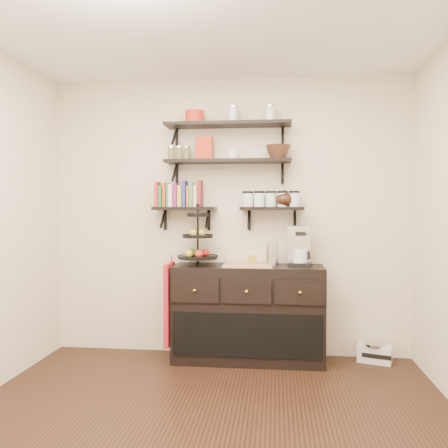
# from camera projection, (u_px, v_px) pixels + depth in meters

# --- Properties ---
(floor) EXTENTS (3.50, 3.50, 0.00)m
(floor) POSITION_uv_depth(u_px,v_px,m) (202.00, 437.00, 2.98)
(floor) COLOR black
(floor) RESTS_ON ground
(ceiling) EXTENTS (3.50, 3.50, 0.02)m
(ceiling) POSITION_uv_depth(u_px,v_px,m) (201.00, 1.00, 2.88)
(ceiling) COLOR white
(ceiling) RESTS_ON back_wall
(back_wall) EXTENTS (3.50, 0.02, 2.70)m
(back_wall) POSITION_uv_depth(u_px,v_px,m) (229.00, 217.00, 4.67)
(back_wall) COLOR beige
(back_wall) RESTS_ON ground
(shelf_top) EXTENTS (1.20, 0.27, 0.23)m
(shelf_top) POSITION_uv_depth(u_px,v_px,m) (228.00, 125.00, 4.51)
(shelf_top) COLOR black
(shelf_top) RESTS_ON back_wall
(shelf_mid) EXTENTS (1.20, 0.27, 0.23)m
(shelf_mid) POSITION_uv_depth(u_px,v_px,m) (228.00, 162.00, 4.52)
(shelf_mid) COLOR black
(shelf_mid) RESTS_ON back_wall
(shelf_low_left) EXTENTS (0.60, 0.25, 0.23)m
(shelf_low_left) POSITION_uv_depth(u_px,v_px,m) (185.00, 209.00, 4.59)
(shelf_low_left) COLOR black
(shelf_low_left) RESTS_ON back_wall
(shelf_low_right) EXTENTS (0.60, 0.25, 0.23)m
(shelf_low_right) POSITION_uv_depth(u_px,v_px,m) (272.00, 209.00, 4.50)
(shelf_low_right) COLOR black
(shelf_low_right) RESTS_ON back_wall
(cookbooks) EXTENTS (0.43, 0.15, 0.26)m
(cookbooks) POSITION_uv_depth(u_px,v_px,m) (180.00, 195.00, 4.59)
(cookbooks) COLOR red
(cookbooks) RESTS_ON shelf_low_left
(glass_canisters) EXTENTS (0.54, 0.10, 0.13)m
(glass_canisters) POSITION_uv_depth(u_px,v_px,m) (271.00, 200.00, 4.50)
(glass_canisters) COLOR silver
(glass_canisters) RESTS_ON shelf_low_right
(sideboard) EXTENTS (1.40, 0.50, 0.92)m
(sideboard) POSITION_uv_depth(u_px,v_px,m) (248.00, 313.00, 4.44)
(sideboard) COLOR black
(sideboard) RESTS_ON floor
(fruit_stand) EXTENTS (0.38, 0.38, 0.55)m
(fruit_stand) POSITION_uv_depth(u_px,v_px,m) (198.00, 245.00, 4.48)
(fruit_stand) COLOR black
(fruit_stand) RESTS_ON sideboard
(candle) EXTENTS (0.08, 0.08, 0.08)m
(candle) POSITION_uv_depth(u_px,v_px,m) (252.00, 260.00, 4.42)
(candle) COLOR olive
(candle) RESTS_ON sideboard
(coffee_maker) EXTENTS (0.23, 0.23, 0.38)m
(coffee_maker) POSITION_uv_depth(u_px,v_px,m) (300.00, 247.00, 4.40)
(coffee_maker) COLOR black
(coffee_maker) RESTS_ON sideboard
(thermal_carafe) EXTENTS (0.11, 0.11, 0.22)m
(thermal_carafe) POSITION_uv_depth(u_px,v_px,m) (272.00, 254.00, 4.38)
(thermal_carafe) COLOR silver
(thermal_carafe) RESTS_ON sideboard
(apron) EXTENTS (0.04, 0.33, 0.76)m
(apron) POSITION_uv_depth(u_px,v_px,m) (170.00, 304.00, 4.42)
(apron) COLOR #AB1712
(apron) RESTS_ON sideboard
(radio) EXTENTS (0.33, 0.26, 0.18)m
(radio) POSITION_uv_depth(u_px,v_px,m) (375.00, 353.00, 4.41)
(radio) COLOR silver
(radio) RESTS_ON floor
(recipe_box) EXTENTS (0.16, 0.07, 0.22)m
(recipe_box) POSITION_uv_depth(u_px,v_px,m) (204.00, 148.00, 4.54)
(recipe_box) COLOR red
(recipe_box) RESTS_ON shelf_mid
(walnut_bowl) EXTENTS (0.24, 0.24, 0.13)m
(walnut_bowl) POSITION_uv_depth(u_px,v_px,m) (278.00, 152.00, 4.46)
(walnut_bowl) COLOR black
(walnut_bowl) RESTS_ON shelf_mid
(ramekins) EXTENTS (0.09, 0.09, 0.10)m
(ramekins) POSITION_uv_depth(u_px,v_px,m) (233.00, 155.00, 4.51)
(ramekins) COLOR white
(ramekins) RESTS_ON shelf_mid
(teapot) EXTENTS (0.24, 0.20, 0.16)m
(teapot) POSITION_uv_depth(u_px,v_px,m) (284.00, 198.00, 4.48)
(teapot) COLOR black
(teapot) RESTS_ON shelf_low_right
(red_pot) EXTENTS (0.18, 0.18, 0.12)m
(red_pot) POSITION_uv_depth(u_px,v_px,m) (195.00, 117.00, 4.54)
(red_pot) COLOR red
(red_pot) RESTS_ON shelf_top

